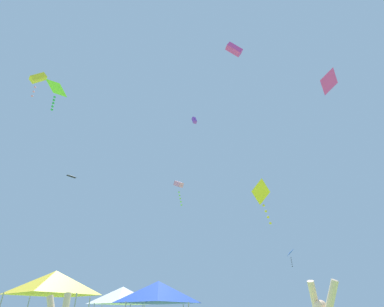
{
  "coord_description": "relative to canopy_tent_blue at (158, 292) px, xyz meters",
  "views": [
    {
      "loc": [
        -0.72,
        -6.49,
        1.57
      ],
      "look_at": [
        1.24,
        11.38,
        11.56
      ],
      "focal_mm": 27.49,
      "sensor_mm": 36.0,
      "label": 1
    }
  ],
  "objects": [
    {
      "name": "kite_pink_box",
      "position": [
        1.14,
        5.47,
        7.5
      ],
      "size": [
        0.75,
        0.98,
        1.96
      ],
      "color": "pink"
    },
    {
      "name": "kite_yellow_box",
      "position": [
        -9.68,
        3.0,
        14.54
      ],
      "size": [
        1.17,
        0.93,
        2.62
      ],
      "color": "yellow"
    },
    {
      "name": "kite_magenta_box",
      "position": [
        4.06,
        -1.7,
        14.02
      ],
      "size": [
        1.09,
        0.48,
        0.87
      ],
      "color": "#D6389E"
    },
    {
      "name": "kite_yellow_diamond",
      "position": [
        8.01,
        7.31,
        7.8
      ],
      "size": [
        1.16,
        1.09,
        3.37
      ],
      "color": "yellow"
    },
    {
      "name": "kite_black_diamond",
      "position": [
        -11.89,
        21.91,
        15.08
      ],
      "size": [
        1.68,
        1.52,
        0.56
      ],
      "color": "black"
    },
    {
      "name": "canopy_tent_yellow",
      "position": [
        -4.88,
        1.12,
        0.44
      ],
      "size": [
        3.27,
        3.27,
        3.49
      ],
      "color": "#9E9EA3",
      "rests_on": "ground"
    },
    {
      "name": "canopy_tent_blue",
      "position": [
        0.0,
        0.0,
        0.0
      ],
      "size": [
        2.79,
        2.79,
        2.98
      ],
      "color": "#9E9EA3",
      "rests_on": "ground"
    },
    {
      "name": "kite_purple_box",
      "position": [
        2.71,
        8.67,
        15.73
      ],
      "size": [
        0.52,
        0.68,
        0.83
      ],
      "color": "purple"
    },
    {
      "name": "kite_blue_diamond",
      "position": [
        15.25,
        19.71,
        5.49
      ],
      "size": [
        0.93,
        0.89,
        1.89
      ],
      "color": "blue"
    },
    {
      "name": "kite_magenta_diamond",
      "position": [
        11.96,
        0.96,
        14.49
      ],
      "size": [
        1.1,
        1.3,
        1.05
      ],
      "color": "#D6389E"
    },
    {
      "name": "kite_lime_diamond",
      "position": [
        -6.23,
        -1.12,
        10.19
      ],
      "size": [
        1.24,
        1.17,
        2.04
      ],
      "color": "#75D138"
    },
    {
      "name": "canopy_tent_white",
      "position": [
        -2.12,
        5.58,
        0.16
      ],
      "size": [
        2.97,
        2.97,
        3.17
      ],
      "color": "#9E9EA3",
      "rests_on": "ground"
    }
  ]
}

